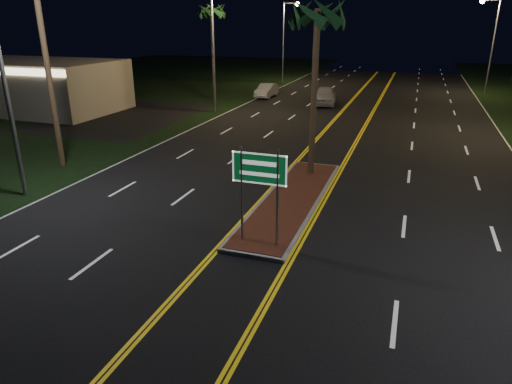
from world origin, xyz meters
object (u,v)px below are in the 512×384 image
at_px(car_near, 325,94).
at_px(car_far, 267,89).
at_px(commercial_building, 28,85).
at_px(palm_left_far, 212,11).
at_px(streetlight_left_near, 8,59).
at_px(palm_median, 318,14).
at_px(streetlight_left_far, 287,33).
at_px(highway_sign, 259,178).
at_px(streetlight_right_far, 490,35).
at_px(median_island, 292,200).
at_px(streetlight_left_mid, 217,39).

distance_m(car_near, car_far, 6.56).
bearing_deg(commercial_building, car_near, 24.66).
bearing_deg(palm_left_far, streetlight_left_near, -84.79).
bearing_deg(palm_median, streetlight_left_far, 107.58).
bearing_deg(streetlight_left_near, commercial_building, 133.90).
xyz_separation_m(highway_sign, car_far, (-9.38, 29.93, -1.66)).
relative_size(streetlight_right_far, car_near, 1.65).
xyz_separation_m(streetlight_right_far, palm_median, (-10.61, -31.50, 1.62)).
xyz_separation_m(highway_sign, streetlight_right_far, (10.61, 39.20, 3.25)).
distance_m(median_island, palm_median, 8.00).
relative_size(commercial_building, streetlight_right_far, 1.67).
relative_size(median_island, highway_sign, 3.20).
xyz_separation_m(median_island, commercial_building, (-26.00, 12.99, 1.92)).
relative_size(palm_median, car_near, 1.52).
bearing_deg(streetlight_left_mid, streetlight_right_far, 40.30).
bearing_deg(median_island, car_far, 110.03).
distance_m(median_island, highway_sign, 4.80).
bearing_deg(streetlight_left_far, car_near, -61.40).
bearing_deg(streetlight_left_mid, highway_sign, -63.41).
bearing_deg(streetlight_left_near, streetlight_left_mid, 90.00).
bearing_deg(car_near, streetlight_left_far, 110.44).
relative_size(streetlight_left_mid, streetlight_right_far, 1.00).
relative_size(palm_left_far, car_far, 1.97).
distance_m(commercial_building, streetlight_left_mid, 16.31).
distance_m(commercial_building, streetlight_left_far, 28.75).
relative_size(commercial_building, palm_left_far, 1.70).
distance_m(median_island, commercial_building, 29.13).
bearing_deg(palm_left_far, streetlight_right_far, 30.88).
relative_size(streetlight_left_far, car_near, 1.65).
relative_size(highway_sign, car_far, 0.72).
relative_size(car_near, car_far, 1.22).
bearing_deg(palm_median, car_near, 99.18).
xyz_separation_m(streetlight_left_near, car_near, (7.39, 26.45, -4.75)).
bearing_deg(median_island, car_near, 97.83).
distance_m(commercial_building, car_far, 20.98).
relative_size(commercial_building, streetlight_left_mid, 1.67).
distance_m(highway_sign, palm_left_far, 28.77).
bearing_deg(palm_left_far, palm_median, -53.82).
bearing_deg(streetlight_left_mid, palm_median, -51.83).
relative_size(highway_sign, streetlight_left_near, 0.36).
bearing_deg(median_island, highway_sign, -90.00).
height_order(streetlight_left_near, palm_median, streetlight_left_near).
bearing_deg(streetlight_left_far, highway_sign, -75.56).
distance_m(palm_median, palm_left_far, 21.69).
distance_m(palm_left_far, car_far, 9.11).
height_order(commercial_building, streetlight_right_far, streetlight_right_far).
height_order(highway_sign, palm_median, palm_median).
relative_size(median_island, car_far, 2.29).
bearing_deg(car_far, palm_median, -66.61).
bearing_deg(highway_sign, streetlight_left_near, 173.53).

